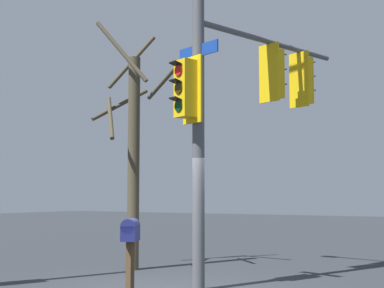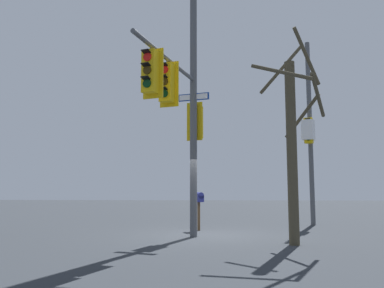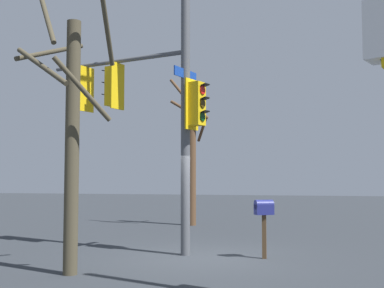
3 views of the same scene
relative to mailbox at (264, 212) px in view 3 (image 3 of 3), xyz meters
The scene contains 5 objects.
ground_plane 1.90m from the mailbox, ahead, with size 80.00×80.00×0.00m, color #2C3035.
main_signal_pole_assembly 4.65m from the mailbox, ahead, with size 4.93×3.73×9.34m.
mailbox is the anchor object (origin of this frame).
bare_tree_behind_pole 8.28m from the mailbox, 64.84° to the right, with size 1.63×1.59×5.96m.
bare_tree_across_street 5.00m from the mailbox, 37.40° to the left, with size 2.05×2.23×6.00m.
Camera 3 is at (-2.42, 11.70, 1.97)m, focal length 45.49 mm.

